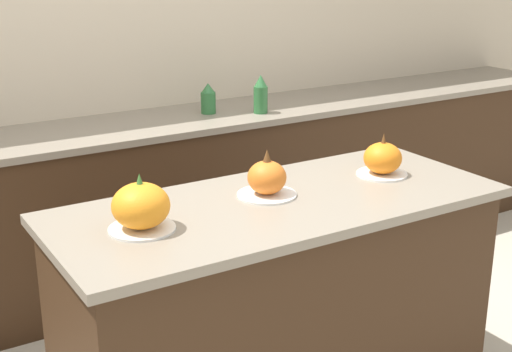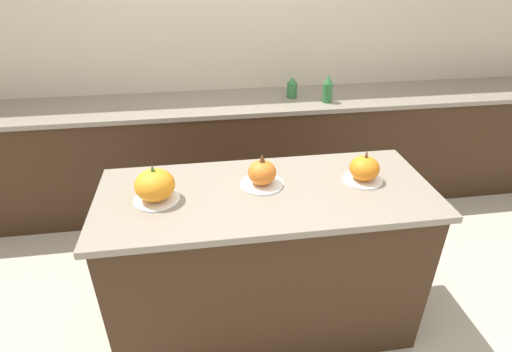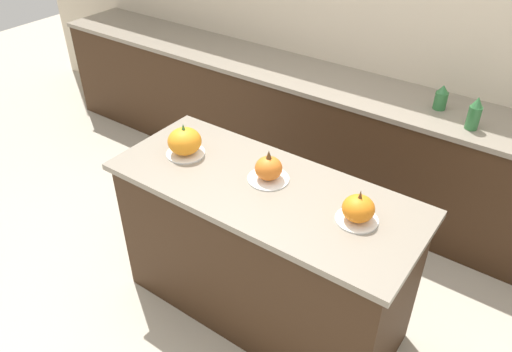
# 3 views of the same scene
# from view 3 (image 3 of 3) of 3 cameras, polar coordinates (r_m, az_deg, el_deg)

# --- Properties ---
(ground_plane) EXTENTS (12.00, 12.00, 0.00)m
(ground_plane) POSITION_cam_3_polar(r_m,az_deg,el_deg) (3.19, 0.70, -14.74)
(ground_plane) COLOR #BCB29E
(wall_back) EXTENTS (8.00, 0.06, 2.50)m
(wall_back) POSITION_cam_3_polar(r_m,az_deg,el_deg) (3.78, 16.28, 15.40)
(wall_back) COLOR beige
(wall_back) RESTS_ON ground_plane
(kitchen_island) EXTENTS (1.67, 0.69, 0.93)m
(kitchen_island) POSITION_cam_3_polar(r_m,az_deg,el_deg) (2.85, 0.76, -8.68)
(kitchen_island) COLOR #382314
(kitchen_island) RESTS_ON ground_plane
(back_counter) EXTENTS (6.00, 0.60, 0.92)m
(back_counter) POSITION_cam_3_polar(r_m,az_deg,el_deg) (3.83, 12.55, 3.09)
(back_counter) COLOR #382314
(back_counter) RESTS_ON ground_plane
(pumpkin_cake_left) EXTENTS (0.22, 0.22, 0.19)m
(pumpkin_cake_left) POSITION_cam_3_polar(r_m,az_deg,el_deg) (2.80, -8.17, 3.86)
(pumpkin_cake_left) COLOR white
(pumpkin_cake_left) RESTS_ON kitchen_island
(pumpkin_cake_center) EXTENTS (0.22, 0.22, 0.18)m
(pumpkin_cake_center) POSITION_cam_3_polar(r_m,az_deg,el_deg) (2.57, 1.44, 0.77)
(pumpkin_cake_center) COLOR white
(pumpkin_cake_center) RESTS_ON kitchen_island
(pumpkin_cake_right) EXTENTS (0.20, 0.20, 0.17)m
(pumpkin_cake_right) POSITION_cam_3_polar(r_m,az_deg,el_deg) (2.35, 11.60, -3.77)
(pumpkin_cake_right) COLOR white
(pumpkin_cake_right) RESTS_ON kitchen_island
(bottle_tall) EXTENTS (0.08, 0.08, 0.21)m
(bottle_tall) POSITION_cam_3_polar(r_m,az_deg,el_deg) (3.29, 23.70, 6.54)
(bottle_tall) COLOR #2D6B38
(bottle_tall) RESTS_ON back_counter
(bottle_short) EXTENTS (0.08, 0.08, 0.17)m
(bottle_short) POSITION_cam_3_polar(r_m,az_deg,el_deg) (3.48, 20.41, 8.40)
(bottle_short) COLOR #2D6B38
(bottle_short) RESTS_ON back_counter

